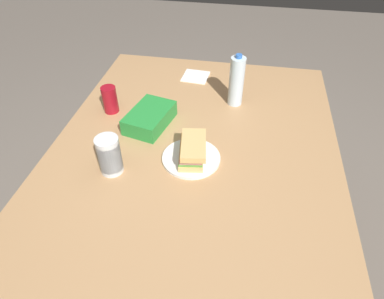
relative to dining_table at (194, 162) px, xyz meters
name	(u,v)px	position (x,y,z in m)	size (l,w,h in m)	color
ground_plane	(194,249)	(0.00, 0.00, -0.65)	(8.00, 8.00, 0.00)	#70665B
dining_table	(194,162)	(0.00, 0.00, 0.00)	(1.50, 1.14, 0.73)	tan
paper_plate	(192,158)	(0.07, 0.00, 0.09)	(0.22, 0.22, 0.01)	white
sandwich	(192,150)	(0.07, 0.01, 0.13)	(0.19, 0.12, 0.08)	#DBB26B
soda_can_red	(110,100)	(-0.19, -0.41, 0.14)	(0.07, 0.07, 0.12)	maroon
chip_bag	(150,118)	(-0.12, -0.21, 0.12)	(0.23, 0.15, 0.07)	#268C38
water_bottle_tall	(236,81)	(-0.35, 0.13, 0.20)	(0.07, 0.07, 0.24)	silver
plastic_cup_stack	(109,155)	(0.18, -0.28, 0.16)	(0.08, 0.08, 0.15)	silver
paper_napkin	(196,76)	(-0.56, -0.09, 0.08)	(0.13, 0.13, 0.01)	white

